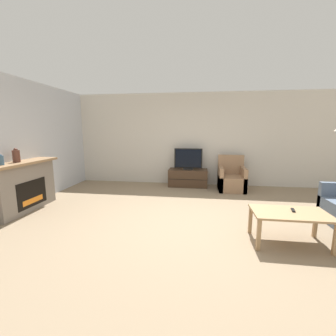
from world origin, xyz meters
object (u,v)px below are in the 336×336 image
tv_stand (188,178)px  tv (188,160)px  mantel_vase_centre_left (16,156)px  remote (293,210)px  armchair (231,179)px  coffee_table (290,216)px  fireplace (24,186)px  mantel_vase_left (1,160)px

tv_stand → tv: bearing=-90.0°
mantel_vase_centre_left → tv: bearing=39.3°
mantel_vase_centre_left → tv_stand: bearing=39.3°
remote → tv_stand: bearing=130.2°
armchair → coffee_table: bearing=-81.6°
fireplace → mantel_vase_centre_left: size_ratio=5.53×
remote → coffee_table: bearing=-122.0°
armchair → coffee_table: 2.95m
tv → remote: bearing=-61.5°
mantel_vase_centre_left → fireplace: bearing=98.2°
tv_stand → coffee_table: tv_stand is taller
mantel_vase_left → armchair: (4.37, 2.70, -0.80)m
remote → mantel_vase_left: bearing=-170.2°
mantel_vase_centre_left → tv: 4.12m
mantel_vase_centre_left → coffee_table: bearing=-6.8°
mantel_vase_left → mantel_vase_centre_left: mantel_vase_centre_left is taller
fireplace → mantel_vase_centre_left: mantel_vase_centre_left is taller
tv → remote: tv is taller
fireplace → mantel_vase_left: mantel_vase_left is taller
fireplace → tv: bearing=37.9°
armchair → fireplace: bearing=-153.0°
fireplace → armchair: size_ratio=1.65×
mantel_vase_centre_left → tv: (3.17, 2.60, -0.36)m
coffee_table → remote: remote is taller
fireplace → coffee_table: (4.82, -0.69, -0.10)m
mantel_vase_left → remote: size_ratio=1.28×
coffee_table → mantel_vase_left: bearing=177.3°
tv_stand → mantel_vase_centre_left: bearing=-140.7°
mantel_vase_centre_left → coffee_table: (4.80, -0.57, -0.73)m
mantel_vase_centre_left → remote: mantel_vase_centre_left is taller
fireplace → tv: tv is taller
coffee_table → tv_stand: bearing=117.2°
tv → remote: size_ratio=5.16×
tv_stand → remote: 3.55m
tv_stand → remote: size_ratio=7.21×
mantel_vase_left → mantel_vase_centre_left: bearing=90.0°
mantel_vase_left → remote: mantel_vase_left is taller
tv → coffee_table: bearing=-62.8°
mantel_vase_left → remote: (4.86, -0.16, -0.62)m
fireplace → remote: size_ratio=9.97×
armchair → remote: armchair is taller
fireplace → remote: bearing=-7.3°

